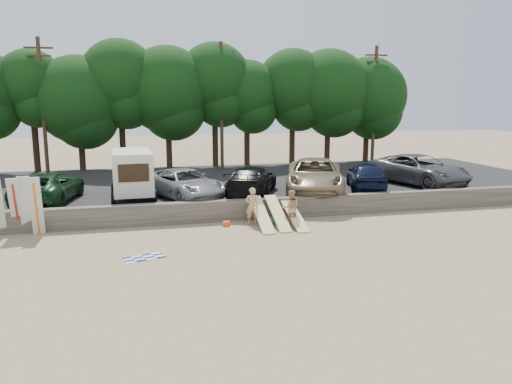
% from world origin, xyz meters
% --- Properties ---
extents(ground, '(120.00, 120.00, 0.00)m').
position_xyz_m(ground, '(0.00, 0.00, 0.00)').
color(ground, tan).
rests_on(ground, ground).
extents(seawall, '(44.00, 0.50, 1.00)m').
position_xyz_m(seawall, '(0.00, 3.00, 0.50)').
color(seawall, '#6B6356').
rests_on(seawall, ground).
extents(parking_lot, '(44.00, 14.50, 0.70)m').
position_xyz_m(parking_lot, '(0.00, 10.50, 0.35)').
color(parking_lot, '#282828').
rests_on(parking_lot, ground).
extents(treeline, '(33.93, 6.78, 9.24)m').
position_xyz_m(treeline, '(0.95, 17.54, 6.40)').
color(treeline, '#382616').
rests_on(treeline, parking_lot).
extents(utility_poles, '(25.80, 0.26, 9.00)m').
position_xyz_m(utility_poles, '(2.00, 16.00, 5.43)').
color(utility_poles, '#473321').
rests_on(utility_poles, parking_lot).
extents(box_trailer, '(2.32, 3.93, 2.44)m').
position_xyz_m(box_trailer, '(-4.37, 6.18, 2.07)').
color(box_trailer, silver).
rests_on(box_trailer, parking_lot).
extents(car_1, '(3.27, 5.56, 1.45)m').
position_xyz_m(car_1, '(-8.44, 6.28, 1.43)').
color(car_1, '#13351A').
rests_on(car_1, parking_lot).
extents(car_2, '(4.42, 5.85, 1.48)m').
position_xyz_m(car_2, '(-1.77, 5.65, 1.44)').
color(car_2, gray).
rests_on(car_2, parking_lot).
extents(car_3, '(4.08, 5.70, 1.53)m').
position_xyz_m(car_3, '(1.79, 5.67, 1.47)').
color(car_3, black).
rests_on(car_3, parking_lot).
extents(car_4, '(4.99, 7.12, 1.80)m').
position_xyz_m(car_4, '(5.36, 5.65, 1.60)').
color(car_4, '#927F5C').
rests_on(car_4, parking_lot).
extents(car_5, '(3.27, 5.04, 1.60)m').
position_xyz_m(car_5, '(8.43, 5.62, 1.50)').
color(car_5, black).
rests_on(car_5, parking_lot).
extents(car_6, '(4.73, 6.92, 1.76)m').
position_xyz_m(car_6, '(12.26, 6.46, 1.58)').
color(car_6, '#47494C').
rests_on(car_6, parking_lot).
extents(surfboard_upright_2, '(0.52, 0.78, 2.52)m').
position_xyz_m(surfboard_upright_2, '(-9.22, 2.65, 1.26)').
color(surfboard_upright_2, silver).
rests_on(surfboard_upright_2, ground).
extents(surfboard_upright_3, '(0.54, 0.57, 2.57)m').
position_xyz_m(surfboard_upright_3, '(-8.83, 2.64, 1.28)').
color(surfboard_upright_3, silver).
rests_on(surfboard_upright_3, ground).
extents(surfboard_upright_4, '(0.51, 0.59, 2.56)m').
position_xyz_m(surfboard_upright_4, '(-8.37, 2.38, 1.28)').
color(surfboard_upright_4, silver).
rests_on(surfboard_upright_4, ground).
extents(surfboard_low_0, '(0.56, 2.81, 1.18)m').
position_xyz_m(surfboard_low_0, '(1.27, 1.45, 0.59)').
color(surfboard_low_0, '#F1E298').
rests_on(surfboard_low_0, ground).
extents(surfboard_low_1, '(0.56, 2.82, 1.16)m').
position_xyz_m(surfboard_low_1, '(2.06, 1.58, 0.58)').
color(surfboard_low_1, '#F1E298').
rests_on(surfboard_low_1, ground).
extents(surfboard_low_2, '(0.56, 2.89, 0.94)m').
position_xyz_m(surfboard_low_2, '(2.82, 1.39, 0.47)').
color(surfboard_low_2, '#F1E298').
rests_on(surfboard_low_2, ground).
extents(beachgoer_a, '(0.64, 0.43, 1.73)m').
position_xyz_m(beachgoer_a, '(0.97, 2.08, 0.87)').
color(beachgoer_a, tan).
rests_on(beachgoer_a, ground).
extents(beachgoer_b, '(0.90, 0.75, 1.66)m').
position_xyz_m(beachgoer_b, '(2.63, 1.39, 0.83)').
color(beachgoer_b, tan).
rests_on(beachgoer_b, ground).
extents(cooler, '(0.47, 0.43, 0.32)m').
position_xyz_m(cooler, '(1.98, 1.96, 0.16)').
color(cooler, green).
rests_on(cooler, ground).
extents(gear_bag, '(0.36, 0.33, 0.22)m').
position_xyz_m(gear_bag, '(-0.26, 2.00, 0.11)').
color(gear_bag, '#F14F1C').
rests_on(gear_bag, ground).
extents(beach_towel, '(1.87, 1.87, 0.00)m').
position_xyz_m(beach_towel, '(-4.05, -1.85, 0.01)').
color(beach_towel, white).
rests_on(beach_towel, ground).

